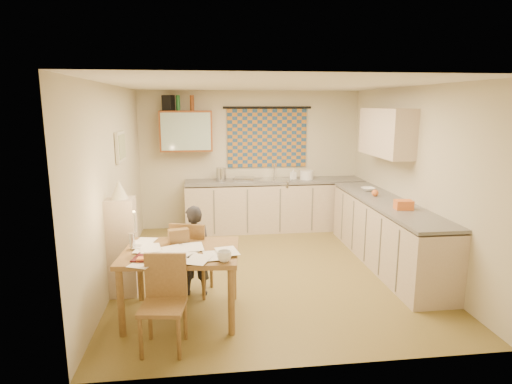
{
  "coord_description": "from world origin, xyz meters",
  "views": [
    {
      "loc": [
        -0.86,
        -5.53,
        2.26
      ],
      "look_at": [
        -0.15,
        0.2,
        1.07
      ],
      "focal_mm": 30.0,
      "sensor_mm": 36.0,
      "label": 1
    }
  ],
  "objects": [
    {
      "name": "papers",
      "position": [
        -1.17,
        -1.27,
        0.76
      ],
      "size": [
        1.16,
        1.01,
        0.03
      ],
      "rotation": [
        0.0,
        0.0,
        -0.1
      ],
      "color": "white",
      "rests_on": "dining_table"
    },
    {
      "name": "curtain_rod",
      "position": [
        0.3,
        2.2,
        2.2
      ],
      "size": [
        1.6,
        0.04,
        0.04
      ],
      "primitive_type": "cylinder",
      "rotation": [
        0.0,
        1.57,
        0.0
      ],
      "color": "black",
      "rests_on": "wall_back"
    },
    {
      "name": "counter_right",
      "position": [
        1.7,
        0.06,
        0.45
      ],
      "size": [
        0.62,
        2.95,
        0.92
      ],
      "color": "tan",
      "rests_on": "floor"
    },
    {
      "name": "print_canvas",
      "position": [
        -1.95,
        0.4,
        1.7
      ],
      "size": [
        0.01,
        0.42,
        0.32
      ],
      "primitive_type": "cube",
      "color": "beige",
      "rests_on": "wall_left"
    },
    {
      "name": "dining_table",
      "position": [
        -1.12,
        -1.18,
        0.38
      ],
      "size": [
        1.28,
        1.03,
        0.75
      ],
      "rotation": [
        0.0,
        0.0,
        -0.1
      ],
      "color": "brown",
      "rests_on": "floor"
    },
    {
      "name": "eyeglasses",
      "position": [
        -0.98,
        -1.47,
        0.76
      ],
      "size": [
        0.14,
        0.09,
        0.02
      ],
      "primitive_type": "cube",
      "rotation": [
        0.0,
        0.0,
        -0.35
      ],
      "color": "black",
      "rests_on": "dining_table"
    },
    {
      "name": "candle_holder",
      "position": [
        -1.63,
        -1.1,
        0.84
      ],
      "size": [
        0.06,
        0.06,
        0.18
      ],
      "primitive_type": "cylinder",
      "rotation": [
        0.0,
        0.0,
        0.01
      ],
      "color": "silver",
      "rests_on": "dining_table"
    },
    {
      "name": "shelf_stand",
      "position": [
        -1.84,
        -0.54,
        0.59
      ],
      "size": [
        0.32,
        0.3,
        1.19
      ],
      "primitive_type": "cube",
      "color": "tan",
      "rests_on": "floor"
    },
    {
      "name": "bowl",
      "position": [
        1.7,
        0.8,
        0.95
      ],
      "size": [
        0.23,
        0.23,
        0.05
      ],
      "primitive_type": "imported",
      "rotation": [
        0.0,
        0.0,
        0.04
      ],
      "color": "white",
      "rests_on": "counter_right"
    },
    {
      "name": "kettle",
      "position": [
        -0.56,
        1.95,
        1.04
      ],
      "size": [
        0.22,
        0.22,
        0.24
      ],
      "primitive_type": "cylinder",
      "rotation": [
        0.0,
        0.0,
        0.26
      ],
      "color": "silver",
      "rests_on": "counter_back"
    },
    {
      "name": "bottle_green",
      "position": [
        -1.27,
        2.08,
        2.28
      ],
      "size": [
        0.08,
        0.08,
        0.26
      ],
      "primitive_type": "cylinder",
      "rotation": [
        0.0,
        0.0,
        0.12
      ],
      "color": "#195926",
      "rests_on": "wall_cabinet"
    },
    {
      "name": "wall_back",
      "position": [
        0.0,
        2.26,
        1.25
      ],
      "size": [
        4.0,
        0.02,
        2.5
      ],
      "primitive_type": "cube",
      "color": "beige",
      "rests_on": "floor"
    },
    {
      "name": "wall_front",
      "position": [
        0.0,
        -2.26,
        1.25
      ],
      "size": [
        4.0,
        0.02,
        2.5
      ],
      "primitive_type": "cube",
      "color": "beige",
      "rests_on": "floor"
    },
    {
      "name": "stove",
      "position": [
        1.7,
        -0.97,
        0.43
      ],
      "size": [
        0.56,
        0.56,
        0.87
      ],
      "color": "white",
      "rests_on": "floor"
    },
    {
      "name": "chair_far",
      "position": [
        -1.02,
        -0.62,
        0.28
      ],
      "size": [
        0.51,
        0.51,
        0.92
      ],
      "rotation": [
        0.0,
        0.0,
        2.86
      ],
      "color": "brown",
      "rests_on": "floor"
    },
    {
      "name": "sink",
      "position": [
        0.43,
        1.95,
        0.88
      ],
      "size": [
        0.69,
        0.64,
        0.1
      ],
      "primitive_type": "cube",
      "rotation": [
        0.0,
        0.0,
        -0.43
      ],
      "color": "silver",
      "rests_on": "counter_back"
    },
    {
      "name": "orange_bag",
      "position": [
        1.7,
        -0.42,
        0.98
      ],
      "size": [
        0.24,
        0.18,
        0.12
      ],
      "primitive_type": "cube",
      "rotation": [
        0.0,
        0.0,
        -0.1
      ],
      "color": "orange",
      "rests_on": "counter_right"
    },
    {
      "name": "lampshade",
      "position": [
        -1.84,
        -0.54,
        1.3
      ],
      "size": [
        0.2,
        0.2,
        0.22
      ],
      "primitive_type": "cone",
      "color": "beige",
      "rests_on": "shelf_stand"
    },
    {
      "name": "candle",
      "position": [
        -1.6,
        -1.05,
        1.04
      ],
      "size": [
        0.03,
        0.03,
        0.22
      ],
      "primitive_type": "cylinder",
      "rotation": [
        0.0,
        0.0,
        -0.1
      ],
      "color": "white",
      "rests_on": "dining_table"
    },
    {
      "name": "book",
      "position": [
        -1.52,
        -1.22,
        0.76
      ],
      "size": [
        0.32,
        0.34,
        0.02
      ],
      "primitive_type": "imported",
      "rotation": [
        0.0,
        0.0,
        -0.39
      ],
      "color": "orange",
      "rests_on": "dining_table"
    },
    {
      "name": "letter_rack",
      "position": [
        -1.16,
        -0.94,
        0.83
      ],
      "size": [
        0.24,
        0.15,
        0.16
      ],
      "primitive_type": "cube",
      "rotation": [
        0.0,
        0.0,
        0.25
      ],
      "color": "brown",
      "rests_on": "dining_table"
    },
    {
      "name": "mug",
      "position": [
        -0.68,
        -1.58,
        0.8
      ],
      "size": [
        0.24,
        0.24,
        0.11
      ],
      "primitive_type": "imported",
      "rotation": [
        0.0,
        0.0,
        -0.42
      ],
      "color": "white",
      "rests_on": "dining_table"
    },
    {
      "name": "candle_flame",
      "position": [
        -1.6,
        -1.1,
        1.16
      ],
      "size": [
        0.02,
        0.02,
        0.02
      ],
      "primitive_type": "sphere",
      "color": "#FFCC66",
      "rests_on": "dining_table"
    },
    {
      "name": "wall_cabinet_glass",
      "position": [
        -1.15,
        1.91,
        1.8
      ],
      "size": [
        0.84,
        0.02,
        0.64
      ],
      "primitive_type": "cube",
      "color": "#99B2A5",
      "rests_on": "wall_back"
    },
    {
      "name": "window_blind",
      "position": [
        0.3,
        2.22,
        1.65
      ],
      "size": [
        1.45,
        0.03,
        1.05
      ],
      "primitive_type": "cube",
      "color": "navy",
      "rests_on": "wall_back"
    },
    {
      "name": "fruit_orange",
      "position": [
        1.65,
        0.4,
        0.97
      ],
      "size": [
        0.1,
        0.1,
        0.1
      ],
      "primitive_type": "sphere",
      "color": "orange",
      "rests_on": "counter_right"
    },
    {
      "name": "upper_cabinet_right",
      "position": [
        1.83,
        0.55,
        1.85
      ],
      "size": [
        0.34,
        1.3,
        0.7
      ],
      "primitive_type": "cube",
      "color": "tan",
      "rests_on": "wall_right"
    },
    {
      "name": "tap",
      "position": [
        0.42,
        2.13,
        1.06
      ],
      "size": [
        0.04,
        0.04,
        0.28
      ],
      "primitive_type": "cylinder",
      "rotation": [
        0.0,
        0.0,
        0.33
      ],
      "color": "silver",
      "rests_on": "counter_back"
    },
    {
      "name": "magazine",
      "position": [
        -1.57,
        -1.38,
        0.76
      ],
      "size": [
        0.29,
        0.33,
        0.02
      ],
      "primitive_type": "imported",
      "rotation": [
        0.0,
        0.0,
        -0.22
      ],
      "color": "maroon",
      "rests_on": "dining_table"
    },
    {
      "name": "soap_bottle",
      "position": [
        0.75,
        2.0,
        1.02
      ],
      "size": [
        0.15,
        0.15,
        0.19
      ],
      "primitive_type": "imported",
      "rotation": [
        0.0,
        0.0,
        0.41
      ],
      "color": "white",
      "rests_on": "counter_back"
    },
    {
      "name": "floor",
      "position": [
        0.0,
        0.0,
        -0.01
      ],
      "size": [
        4.0,
        4.5,
        0.02
      ],
      "primitive_type": "cube",
      "color": "brown",
      "rests_on": "ground"
    },
    {
      "name": "ceiling",
      "position": [
        0.0,
        0.0,
        2.51
      ],
      "size": [
        4.0,
        4.5,
        0.02
      ],
      "primitive_type": "cube",
      "color": "white",
      "rests_on": "floor"
    },
    {
      "name": "counter_back",
      "position": [
        0.45,
        1.95,
        0.45
      ],
      "size": [
        3.3,
        0.62,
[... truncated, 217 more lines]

